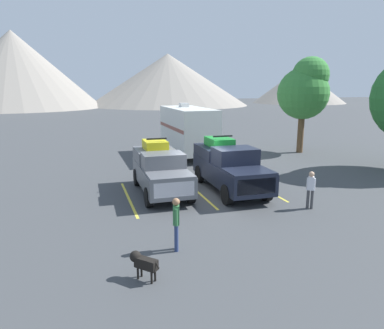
# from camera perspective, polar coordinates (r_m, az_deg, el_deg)

# --- Properties ---
(ground_plane) EXTENTS (240.00, 240.00, 0.00)m
(ground_plane) POSITION_cam_1_polar(r_m,az_deg,el_deg) (17.27, 1.68, -5.05)
(ground_plane) COLOR #3F4244
(pickup_truck_a) EXTENTS (2.24, 5.37, 2.61)m
(pickup_truck_a) POSITION_cam_1_polar(r_m,az_deg,el_deg) (17.67, -5.07, -0.70)
(pickup_truck_a) COLOR #595B60
(pickup_truck_a) RESTS_ON ground
(pickup_truck_b) EXTENTS (2.28, 5.90, 2.66)m
(pickup_truck_b) POSITION_cam_1_polar(r_m,az_deg,el_deg) (18.16, 5.83, -0.18)
(pickup_truck_b) COLOR black
(pickup_truck_b) RESTS_ON ground
(lot_stripe_a) EXTENTS (0.12, 5.50, 0.01)m
(lot_stripe_a) POSITION_cam_1_polar(r_m,az_deg,el_deg) (17.17, -10.01, -5.33)
(lot_stripe_a) COLOR gold
(lot_stripe_a) RESTS_ON ground
(lot_stripe_b) EXTENTS (0.12, 5.50, 0.01)m
(lot_stripe_b) POSITION_cam_1_polar(r_m,az_deg,el_deg) (17.89, 0.96, -4.40)
(lot_stripe_b) COLOR gold
(lot_stripe_b) RESTS_ON ground
(lot_stripe_c) EXTENTS (0.12, 5.50, 0.01)m
(lot_stripe_c) POSITION_cam_1_polar(r_m,az_deg,el_deg) (19.21, 10.73, -3.44)
(lot_stripe_c) COLOR gold
(lot_stripe_c) RESTS_ON ground
(camper_trailer_a) EXTENTS (2.66, 8.06, 3.89)m
(camper_trailer_a) POSITION_cam_1_polar(r_m,az_deg,el_deg) (26.62, -0.65, 5.67)
(camper_trailer_a) COLOR silver
(camper_trailer_a) RESTS_ON ground
(person_a) EXTENTS (0.26, 0.38, 1.75)m
(person_a) POSITION_cam_1_polar(r_m,az_deg,el_deg) (11.51, -2.52, -8.88)
(person_a) COLOR navy
(person_a) RESTS_ON ground
(person_b) EXTENTS (0.31, 0.30, 1.64)m
(person_b) POSITION_cam_1_polar(r_m,az_deg,el_deg) (16.11, 18.34, -3.47)
(person_b) COLOR #3F3F42
(person_b) RESTS_ON ground
(dog) EXTENTS (0.72, 0.77, 0.76)m
(dog) POSITION_cam_1_polar(r_m,az_deg,el_deg) (10.19, -7.94, -14.99)
(dog) COLOR black
(dog) RESTS_ON ground
(tree_a) EXTENTS (3.92, 3.92, 7.32)m
(tree_a) POSITION_cam_1_polar(r_m,az_deg,el_deg) (29.27, 17.50, 11.31)
(tree_a) COLOR brown
(tree_a) RESTS_ON ground
(mountain_ridge) EXTENTS (131.12, 42.28, 17.58)m
(mountain_ridge) POSITION_cam_1_polar(r_m,az_deg,el_deg) (95.16, -15.46, 13.21)
(mountain_ridge) COLOR gray
(mountain_ridge) RESTS_ON ground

